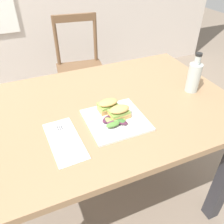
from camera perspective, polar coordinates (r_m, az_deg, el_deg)
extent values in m
plane|color=#7A6B5B|center=(1.61, -2.46, -21.67)|extent=(8.52, 8.52, 0.00)
cube|color=#997551|center=(1.10, -1.73, 0.88)|extent=(1.23, 0.82, 0.03)
cube|color=#2D2D33|center=(1.57, -25.54, -8.16)|extent=(0.07, 0.07, 0.71)
cube|color=#2D2D33|center=(1.78, 10.80, 1.10)|extent=(0.07, 0.07, 0.71)
cylinder|color=brown|center=(2.03, -10.85, 1.28)|extent=(0.03, 0.03, 0.43)
cylinder|color=brown|center=(2.07, -1.51, 2.75)|extent=(0.03, 0.03, 0.43)
cylinder|color=brown|center=(2.32, -11.83, 5.95)|extent=(0.03, 0.03, 0.43)
cylinder|color=brown|center=(2.35, -3.57, 7.19)|extent=(0.03, 0.03, 0.43)
cube|color=brown|center=(2.08, -7.41, 9.72)|extent=(0.45, 0.45, 0.02)
cylinder|color=brown|center=(2.14, -13.37, 16.36)|extent=(0.03, 0.03, 0.42)
cylinder|color=brown|center=(2.18, -4.08, 17.55)|extent=(0.03, 0.03, 0.42)
cube|color=brown|center=(2.10, -9.18, 21.63)|extent=(0.36, 0.08, 0.06)
cube|color=white|center=(1.00, 0.91, -1.95)|extent=(0.24, 0.24, 0.01)
cube|color=tan|center=(1.00, 1.80, -0.82)|extent=(0.09, 0.06, 0.02)
cube|color=#84A84C|center=(0.99, 1.66, 0.10)|extent=(0.08, 0.07, 0.01)
ellipsoid|color=tan|center=(0.98, 1.84, 0.72)|extent=(0.09, 0.06, 0.02)
cube|color=tan|center=(1.04, -0.89, 0.85)|extent=(0.09, 0.06, 0.02)
cube|color=#84A84C|center=(1.03, -1.04, 1.74)|extent=(0.08, 0.07, 0.01)
ellipsoid|color=tan|center=(1.02, -0.90, 2.36)|extent=(0.09, 0.06, 0.02)
ellipsoid|color=#602D47|center=(0.96, -0.09, -2.79)|extent=(0.05, 0.04, 0.02)
ellipsoid|color=#6B9E47|center=(0.97, 0.20, -2.15)|extent=(0.06, 0.06, 0.01)
ellipsoid|color=#518438|center=(0.94, 0.21, -3.04)|extent=(0.06, 0.03, 0.02)
ellipsoid|color=#84A84C|center=(0.97, -0.76, -2.07)|extent=(0.04, 0.05, 0.02)
ellipsoid|color=#3D7033|center=(0.97, 2.31, -2.19)|extent=(0.04, 0.04, 0.01)
ellipsoid|color=#84A84C|center=(0.99, 2.04, -1.66)|extent=(0.05, 0.05, 0.01)
ellipsoid|color=#4C2338|center=(0.97, 2.28, -2.43)|extent=(0.06, 0.06, 0.01)
ellipsoid|color=#4C2338|center=(0.98, -1.09, -1.75)|extent=(0.07, 0.06, 0.02)
ellipsoid|color=#3D7033|center=(0.97, 1.01, -1.83)|extent=(0.06, 0.06, 0.01)
cube|color=silver|center=(0.93, -11.40, -6.80)|extent=(0.13, 0.26, 0.00)
cube|color=silver|center=(0.91, -11.06, -7.54)|extent=(0.01, 0.14, 0.00)
cube|color=silver|center=(0.98, -12.47, -4.04)|extent=(0.03, 0.05, 0.00)
cube|color=#38383D|center=(0.98, -12.12, -3.59)|extent=(0.00, 0.03, 0.00)
cube|color=#38383D|center=(0.98, -12.58, -3.71)|extent=(0.00, 0.03, 0.00)
cube|color=#38383D|center=(0.98, -13.03, -3.82)|extent=(0.00, 0.03, 0.00)
cylinder|color=black|center=(1.25, 18.96, 6.97)|extent=(0.06, 0.06, 0.10)
cylinder|color=#B2BCB7|center=(1.24, 19.16, 7.83)|extent=(0.06, 0.06, 0.14)
cylinder|color=#B2BCB7|center=(1.20, 20.05, 11.76)|extent=(0.03, 0.03, 0.04)
cylinder|color=black|center=(1.19, 20.34, 12.98)|extent=(0.03, 0.03, 0.01)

